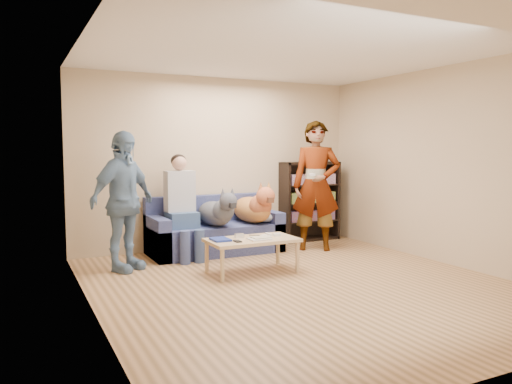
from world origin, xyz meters
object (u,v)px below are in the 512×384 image
person_standing_left (123,201)px  camera_silver (239,236)px  notebook_blue (220,239)px  bookshelf (309,199)px  person_standing_right (316,186)px  dog_gray (217,212)px  coffee_table (252,242)px  sofa (214,233)px  dog_tan (254,208)px  person_seated (182,202)px

person_standing_left → camera_silver: (1.28, -0.67, -0.43)m
notebook_blue → bookshelf: (2.22, 1.51, 0.25)m
person_standing_right → notebook_blue: size_ratio=7.44×
dog_gray → coffee_table: 1.10m
coffee_table → bookshelf: (1.82, 1.56, 0.31)m
notebook_blue → sofa: size_ratio=0.14×
notebook_blue → sofa: bearing=71.9°
dog_gray → person_standing_right: bearing=-9.1°
person_standing_right → camera_silver: bearing=-123.6°
camera_silver → person_standing_left: bearing=152.4°
person_standing_right → dog_tan: 0.99m
sofa → person_seated: size_ratio=1.29×
sofa → coffee_table: (-0.02, -1.33, 0.09)m
sofa → bookshelf: (1.80, 0.23, 0.40)m
person_seated → dog_tan: bearing=-4.3°
person_standing_left → dog_gray: bearing=-23.7°
person_standing_left → notebook_blue: (1.00, -0.74, -0.44)m
person_standing_right → coffee_table: person_standing_right is taller
person_standing_right → sofa: 1.68m
sofa → dog_gray: dog_gray is taller
person_standing_left → coffee_table: size_ratio=1.58×
dog_gray → dog_tan: (0.60, 0.05, 0.02)m
person_standing_right → person_seated: (-1.97, 0.37, -0.19)m
coffee_table → bookshelf: size_ratio=0.85×
sofa → bookshelf: bearing=7.4°
camera_silver → person_seated: size_ratio=0.07×
person_seated → dog_tan: person_seated is taller
dog_tan → coffee_table: 1.29m
notebook_blue → camera_silver: bearing=14.0°
camera_silver → person_seated: bearing=109.7°
sofa → dog_gray: (-0.04, -0.26, 0.35)m
bookshelf → notebook_blue: bearing=-145.7°
person_standing_right → notebook_blue: 2.09m
bookshelf → coffee_table: bearing=-139.4°
person_standing_left → person_seated: (0.89, 0.41, -0.10)m
camera_silver → sofa: bearing=83.6°
notebook_blue → camera_silver: (0.28, 0.07, 0.01)m
person_seated → coffee_table: bearing=-67.1°
camera_silver → sofa: 1.22m
camera_silver → dog_tan: size_ratio=0.09×
notebook_blue → person_seated: person_seated is taller
person_standing_left → dog_tan: size_ratio=1.48×
bookshelf → person_seated: bearing=-171.2°
dog_gray → coffee_table: dog_gray is taller
dog_gray → coffee_table: size_ratio=1.13×
sofa → bookshelf: 1.86m
notebook_blue → coffee_table: 0.41m
dog_tan → bookshelf: (1.24, 0.44, 0.03)m
person_standing_right → bookshelf: 0.86m
person_standing_right → coffee_table: 1.79m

